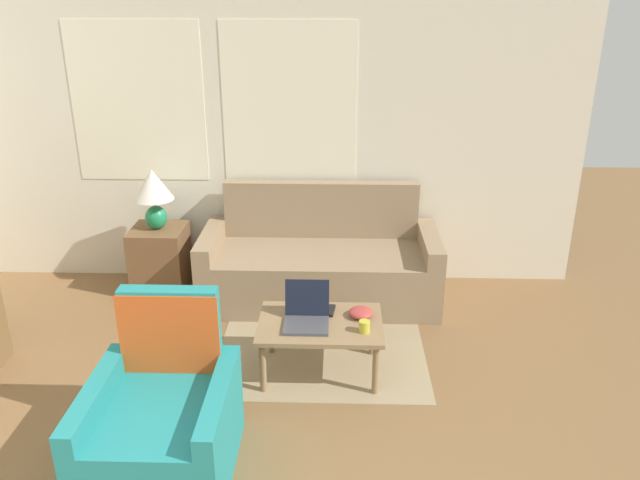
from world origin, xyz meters
name	(u,v)px	position (x,y,z in m)	size (l,w,h in m)	color
wall_back	(224,132)	(0.00, 4.14, 1.31)	(6.00, 0.06, 2.60)	silver
rug	(322,331)	(0.85, 3.12, 0.00)	(1.47, 1.78, 0.01)	#9E8966
couch	(320,266)	(0.81, 3.72, 0.28)	(1.92, 0.81, 0.92)	#937A5B
armchair	(164,424)	(0.05, 1.67, 0.27)	(0.74, 0.82, 0.92)	teal
side_table	(161,259)	(-0.55, 3.81, 0.28)	(0.44, 0.44, 0.56)	brown
table_lamp	(153,191)	(-0.55, 3.81, 0.89)	(0.32, 0.32, 0.51)	#1E8451
coffee_table	(320,328)	(0.85, 2.59, 0.34)	(0.82, 0.57, 0.38)	#8E704C
laptop	(306,315)	(0.76, 2.58, 0.44)	(0.29, 0.31, 0.25)	#47474C
cup_navy	(364,326)	(1.13, 2.47, 0.42)	(0.07, 0.07, 0.08)	gold
snack_bowl	(361,313)	(1.12, 2.67, 0.41)	(0.16, 0.16, 0.06)	#B23D38
tv_remote	(331,311)	(0.92, 2.73, 0.39)	(0.06, 0.15, 0.02)	black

